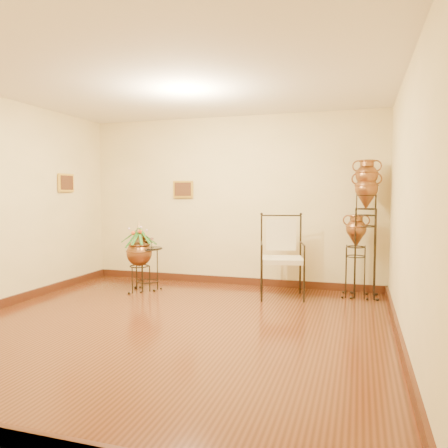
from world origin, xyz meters
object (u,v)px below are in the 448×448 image
(planter_urn, at_px, (139,250))
(side_table, at_px, (147,268))
(amphora_mid, at_px, (365,234))
(armchair, at_px, (282,256))
(amphora_tall, at_px, (366,227))

(planter_urn, relative_size, side_table, 1.35)
(amphora_mid, xyz_separation_m, armchair, (-1.16, -0.38, -0.33))
(amphora_mid, bearing_deg, side_table, -171.02)
(amphora_mid, distance_m, armchair, 1.26)
(planter_urn, height_order, side_table, planter_urn)
(amphora_mid, xyz_separation_m, planter_urn, (-3.34, -0.64, -0.29))
(amphora_mid, height_order, armchair, amphora_mid)
(amphora_mid, relative_size, side_table, 2.16)
(amphora_mid, height_order, side_table, amphora_mid)
(amphora_tall, distance_m, side_table, 3.39)
(planter_urn, bearing_deg, amphora_mid, 10.89)
(planter_urn, xyz_separation_m, armchair, (2.18, 0.27, -0.04))
(armchair, relative_size, side_table, 1.42)
(amphora_tall, bearing_deg, armchair, -162.01)
(side_table, bearing_deg, armchair, 3.82)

